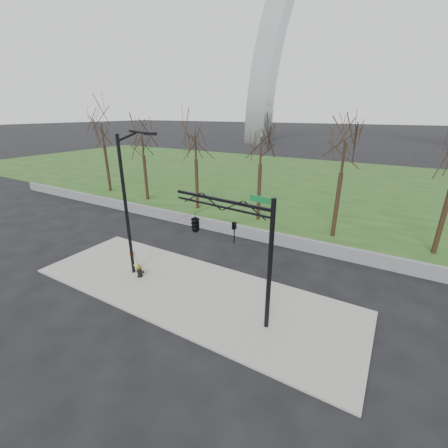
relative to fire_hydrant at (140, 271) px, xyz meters
The scene contains 10 objects.
ground 3.21m from the fire_hydrant, ahead, with size 500.00×500.00×0.00m, color black.
sidewalk 3.21m from the fire_hydrant, ahead, with size 18.00×6.00×0.10m, color gray.
grass_strip 30.55m from the fire_hydrant, 84.07° to the left, with size 120.00×40.00×0.06m, color #1D3C16.
guardrail 8.96m from the fire_hydrant, 69.37° to the left, with size 60.00×0.30×0.90m, color #59595B.
tree_row 17.36m from the fire_hydrant, 46.93° to the left, with size 62.84×4.00×8.40m.
fire_hydrant is the anchor object (origin of this frame).
traffic_cone 3.14m from the fire_hydrant, 145.94° to the left, with size 0.39×0.39×0.66m.
street_light 4.27m from the fire_hydrant, 156.57° to the left, with size 2.38×0.55×8.21m.
traffic_signal_mast 6.00m from the fire_hydrant, ahead, with size 5.08×2.52×6.00m.
caution_tape 1.35m from the fire_hydrant, 147.12° to the left, with size 2.59×1.76×0.40m.
Camera 1 is at (8.60, -10.83, 9.04)m, focal length 23.79 mm.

